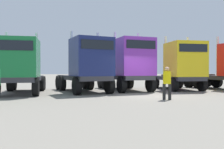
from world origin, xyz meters
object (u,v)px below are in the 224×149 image
semi_truck_purple (130,65)px  semi_truck_yellow (181,66)px  semi_truck_green (20,66)px  visitor_in_hivis (167,81)px  semi_truck_navy (88,65)px

semi_truck_purple → semi_truck_yellow: (4.08, -0.07, -0.07)m
semi_truck_green → visitor_in_hivis: semi_truck_green is taller
semi_truck_navy → visitor_in_hivis: (3.43, -4.87, -0.89)m
semi_truck_green → visitor_in_hivis: (7.72, -4.70, -0.83)m
semi_truck_green → semi_truck_yellow: 11.60m
semi_truck_green → semi_truck_purple: bearing=98.4°
semi_truck_yellow → visitor_in_hivis: (-3.85, -5.46, -0.90)m
semi_truck_navy → semi_truck_yellow: 7.30m
semi_truck_green → visitor_in_hivis: 9.08m
semi_truck_navy → visitor_in_hivis: semi_truck_navy is taller
semi_truck_purple → semi_truck_green: bearing=-89.6°
semi_truck_yellow → visitor_in_hivis: bearing=-32.5°
semi_truck_green → visitor_in_hivis: size_ratio=3.77×
semi_truck_purple → visitor_in_hivis: 5.62m
visitor_in_hivis → semi_truck_yellow: bearing=165.6°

